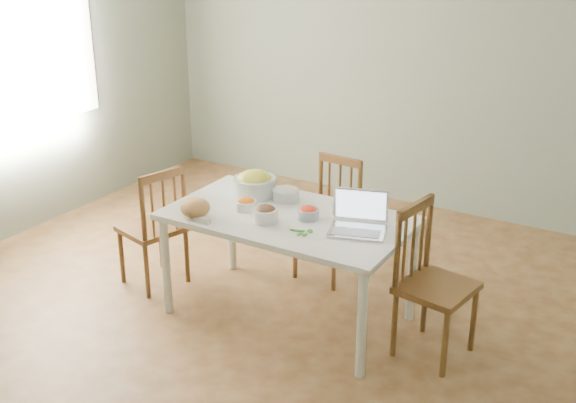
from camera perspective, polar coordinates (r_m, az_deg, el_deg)
The scene contains 18 objects.
floor at distance 5.22m, azimuth -2.69°, elevation -8.43°, with size 5.00×5.00×0.00m, color #543318.
wall_back at distance 6.85m, azimuth 8.93°, elevation 10.77°, with size 5.00×0.00×2.70m, color gray.
window_left at distance 6.53m, azimuth -20.16°, elevation 10.54°, with size 0.04×1.60×1.20m, color white.
dining_table at distance 4.97m, azimuth 0.00°, elevation -5.12°, with size 1.61×0.91×0.75m, color white, non-canonical shape.
chair_far at distance 5.48m, azimuth 3.06°, elevation -1.52°, with size 0.41×0.39×0.92m, color brown, non-canonical shape.
chair_left at distance 5.47m, azimuth -10.64°, elevation -1.85°, with size 0.42×0.40×0.94m, color brown, non-canonical shape.
chair_right at distance 4.59m, azimuth 11.64°, elevation -6.37°, with size 0.44×0.41×0.98m, color brown, non-canonical shape.
bread_boule at distance 4.81m, azimuth -7.29°, elevation -0.49°, with size 0.20×0.20×0.13m, color tan.
butter_stick at distance 4.73m, azimuth -6.78°, elevation -1.45°, with size 0.12×0.03×0.03m, color silver.
bowl_squash at distance 5.14m, azimuth -2.62°, elevation 1.44°, with size 0.30×0.30×0.17m, color yellow, non-canonical shape.
bowl_carrot at distance 4.90m, azimuth -3.33°, elevation -0.18°, with size 0.15×0.15×0.08m, color #D46400, non-canonical shape.
bowl_onion at distance 5.05m, azimuth -0.19°, elevation 0.66°, with size 0.19×0.19×0.10m, color beige, non-canonical shape.
bowl_mushroom at distance 4.70m, azimuth -1.79°, elevation -0.96°, with size 0.17×0.17×0.11m, color black, non-canonical shape.
bowl_redpep at distance 4.75m, azimuth 1.60°, elevation -0.88°, with size 0.14×0.14×0.08m, color red, non-canonical shape.
bowl_broccoli at distance 4.84m, azimuth 4.25°, elevation -0.39°, with size 0.15×0.15×0.10m, color #0B3A0B, non-canonical shape.
flatbread at distance 4.96m, azimuth 5.08°, elevation -0.36°, with size 0.18×0.18×0.02m, color #BDB189.
basil_bunch at distance 4.56m, azimuth 0.96°, elevation -2.30°, with size 0.18×0.18×0.02m, color #185409, non-canonical shape.
laptop at distance 4.53m, azimuth 5.48°, elevation -1.01°, with size 0.35×0.29×0.25m, color silver, non-canonical shape.
Camera 1 is at (2.53, -3.74, 2.62)m, focal length 45.30 mm.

